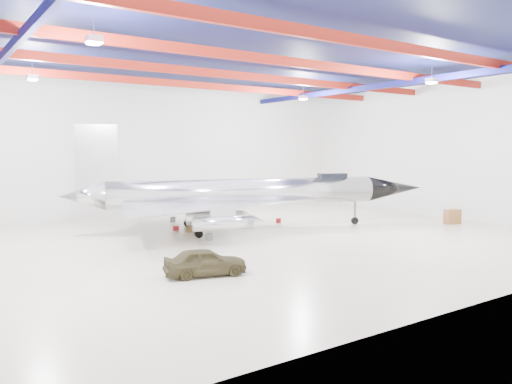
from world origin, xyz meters
TOP-DOWN VIEW (x-y plane):
  - floor at (0.00, 0.00)m, footprint 40.00×40.00m
  - wall_back at (0.00, 15.00)m, footprint 40.00×0.00m
  - wall_right at (20.00, 0.00)m, footprint 0.00×30.00m
  - ceiling at (0.00, 0.00)m, footprint 40.00×40.00m
  - ceiling_structure at (0.00, 0.00)m, footprint 39.50×29.50m
  - jet_aircraft at (3.03, 3.77)m, footprint 25.54×18.79m
  - jeep at (-5.33, -5.87)m, footprint 3.92×2.36m
  - desk at (17.29, -2.76)m, footprint 1.29×0.87m
  - toolbox_red at (-1.09, 6.24)m, footprint 0.50×0.46m
  - engine_drum at (-1.05, 1.59)m, footprint 0.56×0.56m
  - parts_bin at (0.68, 7.12)m, footprint 0.68×0.56m
  - tool_chest at (6.79, 4.93)m, footprint 0.47×0.47m
  - oil_barrel at (-0.60, 4.93)m, footprint 0.57×0.48m
  - spares_box at (0.39, 10.00)m, footprint 0.56×0.56m

SIDE VIEW (x-z plane):
  - floor at x=0.00m, z-range 0.00..0.00m
  - toolbox_red at x=-1.09m, z-range 0.00..0.28m
  - tool_chest at x=6.79m, z-range 0.00..0.35m
  - oil_barrel at x=-0.60m, z-range 0.00..0.36m
  - spares_box at x=0.39m, z-range 0.00..0.39m
  - engine_drum at x=-1.05m, z-range 0.00..0.42m
  - parts_bin at x=0.68m, z-range 0.00..0.46m
  - desk at x=17.29m, z-range 0.00..1.08m
  - jeep at x=-5.33m, z-range 0.00..1.25m
  - jet_aircraft at x=3.03m, z-range -1.23..5.93m
  - wall_back at x=0.00m, z-range -14.50..25.50m
  - wall_right at x=20.00m, z-range -9.50..20.50m
  - ceiling_structure at x=0.00m, z-range 9.79..10.86m
  - ceiling at x=0.00m, z-range 11.00..11.00m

